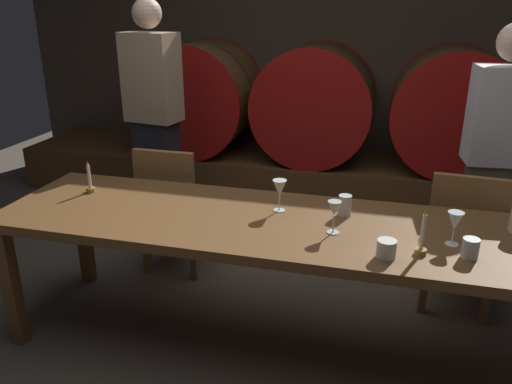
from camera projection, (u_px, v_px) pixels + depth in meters
ground_plane at (254, 333)px, 2.84m from camera, size 8.02×8.02×0.00m
back_wall at (327, 44)px, 4.79m from camera, size 6.17×0.24×2.72m
barrel_shelf at (314, 178)px, 4.71m from camera, size 5.55×0.90×0.40m
wine_barrel_left at (201, 97)px, 4.72m from camera, size 1.01×0.85×1.01m
wine_barrel_center at (316, 103)px, 4.46m from camera, size 1.01×0.85×1.01m
wine_barrel_right at (453, 110)px, 4.19m from camera, size 1.01×0.85×1.01m
dining_table at (286, 233)px, 2.51m from camera, size 2.95×0.79×0.73m
chair_left at (173, 204)px, 3.35m from camera, size 0.40×0.40×0.88m
chair_right at (463, 236)px, 2.90m from camera, size 0.43×0.43×0.88m
guest_left at (155, 121)px, 3.76m from camera, size 0.41×0.30×1.77m
guest_right at (496, 160)px, 3.06m from camera, size 0.40×0.28×1.64m
candle_left at (90, 184)px, 2.85m from camera, size 0.05×0.05×0.18m
candle_right at (422, 242)px, 2.15m from camera, size 0.05×0.05×0.21m
wine_glass_left at (280, 189)px, 2.57m from camera, size 0.07×0.07×0.17m
wine_glass_center at (334, 210)px, 2.33m from camera, size 0.06×0.06×0.16m
wine_glass_right at (455, 222)px, 2.21m from camera, size 0.07×0.07×0.16m
cup_left at (345, 205)px, 2.54m from camera, size 0.07×0.07×0.11m
cup_center at (386, 249)px, 2.12m from camera, size 0.08×0.08×0.08m
cup_right at (470, 248)px, 2.12m from camera, size 0.07×0.07×0.09m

